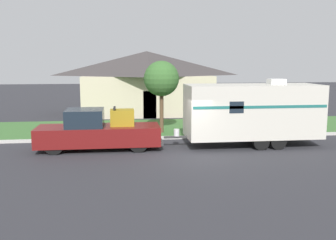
{
  "coord_description": "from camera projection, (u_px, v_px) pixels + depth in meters",
  "views": [
    {
      "loc": [
        -2.91,
        -16.66,
        4.24
      ],
      "look_at": [
        -0.67,
        1.64,
        1.4
      ],
      "focal_mm": 40.0,
      "sensor_mm": 36.0,
      "label": 1
    }
  ],
  "objects": [
    {
      "name": "tree_in_yard",
      "position": [
        161.0,
        79.0,
        22.33
      ],
      "size": [
        2.12,
        2.12,
        4.35
      ],
      "color": "brown",
      "rests_on": "ground_plane"
    },
    {
      "name": "travel_trailer",
      "position": [
        252.0,
        111.0,
        19.12
      ],
      "size": [
        7.94,
        2.49,
        3.42
      ],
      "color": "black",
      "rests_on": "ground_plane"
    },
    {
      "name": "pickup_truck",
      "position": [
        98.0,
        132.0,
        18.31
      ],
      "size": [
        6.06,
        2.02,
        2.08
      ],
      "color": "black",
      "rests_on": "ground_plane"
    },
    {
      "name": "house_across_street",
      "position": [
        147.0,
        81.0,
        31.38
      ],
      "size": [
        11.15,
        7.05,
        5.17
      ],
      "color": "beige",
      "rests_on": "ground_plane"
    },
    {
      "name": "mailbox",
      "position": [
        298.0,
        117.0,
        22.31
      ],
      "size": [
        0.48,
        0.2,
        1.32
      ],
      "color": "brown",
      "rests_on": "ground_plane"
    },
    {
      "name": "lawn_strip",
      "position": [
        168.0,
        127.0,
        24.59
      ],
      "size": [
        80.0,
        7.0,
        0.03
      ],
      "color": "#3D6B33",
      "rests_on": "ground_plane"
    },
    {
      "name": "curb_strip",
      "position": [
        175.0,
        137.0,
        21.0
      ],
      "size": [
        80.0,
        0.3,
        0.14
      ],
      "color": "beige",
      "rests_on": "ground_plane"
    },
    {
      "name": "ground_plane",
      "position": [
        187.0,
        155.0,
        17.33
      ],
      "size": [
        120.0,
        120.0,
        0.0
      ],
      "primitive_type": "plane",
      "color": "#2D2D33"
    }
  ]
}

